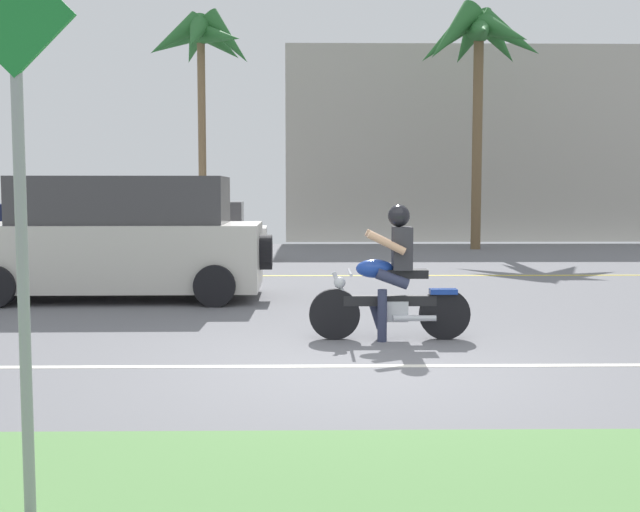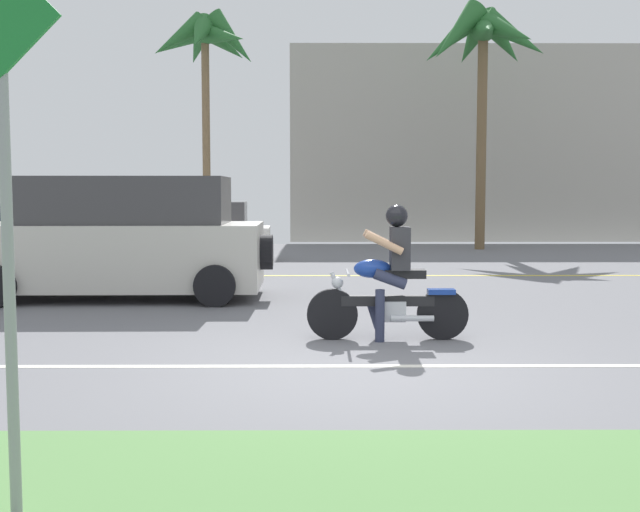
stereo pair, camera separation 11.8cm
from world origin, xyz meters
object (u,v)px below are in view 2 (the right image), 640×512
at_px(suv_nearby, 122,240).
at_px(street_sign, 5,188).
at_px(motorcyclist, 389,283).
at_px(parked_car_1, 194,233).
at_px(palm_tree_1, 484,42).
at_px(palm_tree_0, 205,46).

height_order(suv_nearby, street_sign, street_sign).
distance_m(motorcyclist, suv_nearby, 5.40).
height_order(parked_car_1, palm_tree_1, palm_tree_1).
xyz_separation_m(palm_tree_0, palm_tree_1, (8.23, -0.35, 0.05)).
bearing_deg(palm_tree_1, parked_car_1, -155.89).
bearing_deg(palm_tree_0, motorcyclist, -74.02).
bearing_deg(parked_car_1, suv_nearby, -90.56).
height_order(parked_car_1, street_sign, street_sign).
bearing_deg(parked_car_1, street_sign, -84.48).
distance_m(suv_nearby, palm_tree_0, 12.06).
relative_size(palm_tree_0, street_sign, 2.42).
height_order(palm_tree_0, street_sign, palm_tree_0).
height_order(motorcyclist, palm_tree_0, palm_tree_0).
distance_m(parked_car_1, street_sign, 15.82).
xyz_separation_m(palm_tree_1, street_sign, (-6.52, -19.31, -4.33)).
bearing_deg(motorcyclist, palm_tree_0, 105.98).
relative_size(motorcyclist, street_sign, 0.65).
height_order(suv_nearby, parked_car_1, suv_nearby).
relative_size(motorcyclist, suv_nearby, 0.40).
bearing_deg(parked_car_1, palm_tree_1, 24.11).
relative_size(motorcyclist, palm_tree_1, 0.26).
distance_m(palm_tree_0, street_sign, 20.19).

